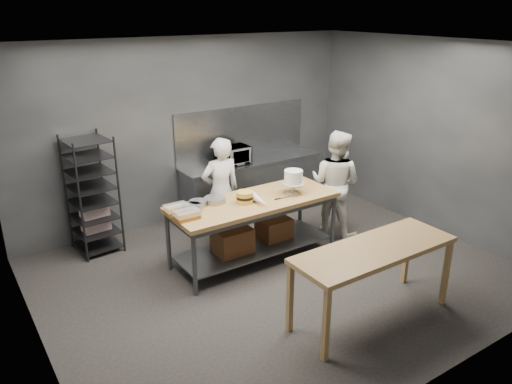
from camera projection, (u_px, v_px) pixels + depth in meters
ground at (278, 274)px, 6.80m from camera, size 6.00×6.00×0.00m
back_wall at (190, 130)px, 8.22m from camera, size 6.00×0.04×3.00m
work_table at (253, 223)px, 7.01m from camera, size 2.40×0.90×0.92m
near_counter at (374, 254)px, 5.60m from camera, size 2.00×0.70×0.90m
back_counter at (252, 184)px, 8.86m from camera, size 2.60×0.60×0.90m
splashback_panel at (242, 132)px, 8.78m from camera, size 2.60×0.02×0.90m
speed_rack at (92, 196)px, 7.20m from camera, size 0.65×0.70×1.75m
chef_behind at (221, 191)px, 7.46m from camera, size 0.64×0.46×1.65m
chef_right at (335, 183)px, 7.75m from camera, size 0.92×1.01×1.68m
microwave at (233, 155)px, 8.46m from camera, size 0.54×0.37×0.30m
frosted_cake_stand at (293, 179)px, 7.05m from camera, size 0.34×0.34×0.34m
layer_cake at (245, 197)px, 6.75m from camera, size 0.23×0.23×0.16m
cake_pans at (202, 204)px, 6.64m from camera, size 0.68×0.37×0.07m
piping_bag at (259, 200)px, 6.71m from camera, size 0.14×0.39×0.12m
offset_spatula at (282, 198)px, 6.94m from camera, size 0.36×0.02×0.02m
pastry_clamshells at (182, 212)px, 6.34m from camera, size 0.33×0.46×0.11m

